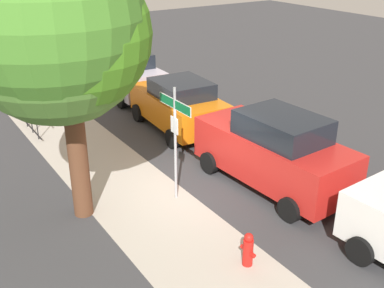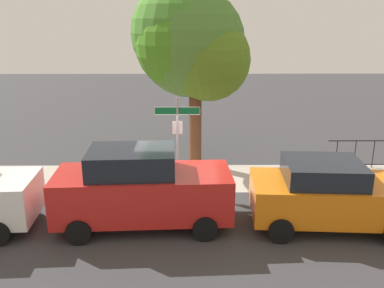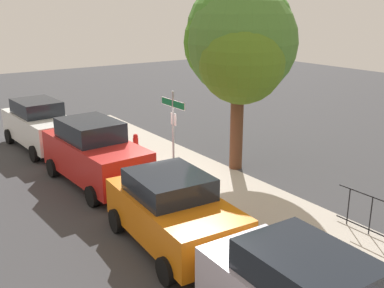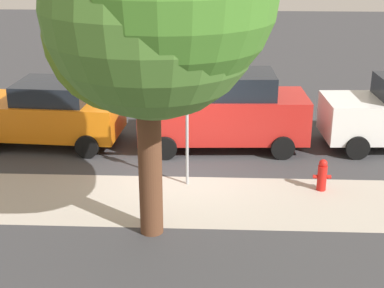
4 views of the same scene
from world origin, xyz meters
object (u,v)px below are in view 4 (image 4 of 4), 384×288
(street_sign, at_px, (187,103))
(car_red, at_px, (224,111))
(car_orange, at_px, (49,112))
(shade_tree, at_px, (157,6))
(fire_hydrant, at_px, (322,175))

(street_sign, bearing_deg, car_red, -109.52)
(street_sign, bearing_deg, car_orange, -32.80)
(car_red, xyz_separation_m, car_orange, (4.98, -0.08, -0.14))
(shade_tree, xyz_separation_m, car_orange, (3.69, -5.14, -3.64))
(street_sign, relative_size, shade_tree, 0.45)
(shade_tree, xyz_separation_m, car_red, (-1.28, -5.06, -3.50))
(fire_hydrant, bearing_deg, car_orange, -21.23)
(car_orange, bearing_deg, street_sign, 150.94)
(shade_tree, bearing_deg, street_sign, -98.59)
(car_red, bearing_deg, car_orange, -3.71)
(street_sign, height_order, car_orange, street_sign)
(fire_hydrant, bearing_deg, street_sign, -3.56)
(street_sign, distance_m, car_orange, 4.98)
(car_orange, distance_m, fire_hydrant, 7.81)
(car_orange, bearing_deg, car_red, -177.16)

